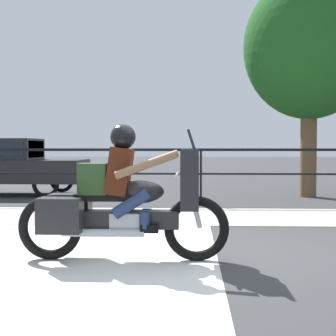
{
  "coord_description": "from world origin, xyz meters",
  "views": [
    {
      "loc": [
        -0.21,
        -6.15,
        1.3
      ],
      "look_at": [
        -0.52,
        0.69,
        1.01
      ],
      "focal_mm": 55.0,
      "sensor_mm": 36.0,
      "label": 1
    }
  ],
  "objects": [
    {
      "name": "fence_railing",
      "position": [
        0.0,
        5.3,
        0.99
      ],
      "size": [
        36.0,
        0.05,
        1.26
      ],
      "color": "black",
      "rests_on": "ground"
    },
    {
      "name": "ground_plane",
      "position": [
        0.0,
        0.0,
        0.0
      ],
      "size": [
        120.0,
        120.0,
        0.0
      ],
      "primitive_type": "plane",
      "color": "#38383A"
    },
    {
      "name": "sidewalk_band",
      "position": [
        0.0,
        3.4,
        0.01
      ],
      "size": [
        44.0,
        2.4,
        0.01
      ],
      "primitive_type": "cube",
      "color": "#A8A59E",
      "rests_on": "ground"
    },
    {
      "name": "motorcycle",
      "position": [
        -1.0,
        -0.35,
        0.7
      ],
      "size": [
        2.42,
        0.76,
        1.56
      ],
      "rotation": [
        0.0,
        0.0,
        -0.06
      ],
      "color": "black",
      "rests_on": "ground"
    },
    {
      "name": "tree_behind_sign",
      "position": [
        2.81,
        7.28,
        3.84
      ],
      "size": [
        3.38,
        3.38,
        5.72
      ],
      "color": "brown",
      "rests_on": "ground"
    },
    {
      "name": "parked_car",
      "position": [
        -5.32,
        7.45,
        0.87
      ],
      "size": [
        4.27,
        1.75,
        1.52
      ],
      "rotation": [
        0.0,
        0.0,
        -0.06
      ],
      "color": "#232326",
      "rests_on": "ground"
    },
    {
      "name": "crosswalk_band",
      "position": [
        -1.69,
        -0.2,
        0.0
      ],
      "size": [
        3.56,
        6.0,
        0.01
      ],
      "primitive_type": "cube",
      "color": "silver",
      "rests_on": "ground"
    }
  ]
}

